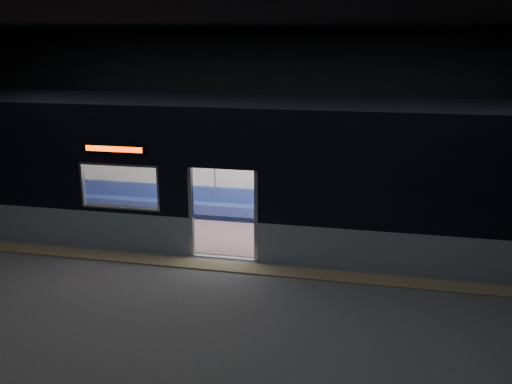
% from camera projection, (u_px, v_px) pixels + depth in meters
% --- Properties ---
extents(station_floor, '(24.00, 14.00, 0.01)m').
position_uv_depth(station_floor, '(210.00, 277.00, 11.12)').
color(station_floor, '#47494C').
rests_on(station_floor, ground).
extents(station_envelope, '(24.00, 14.00, 5.00)m').
position_uv_depth(station_envelope, '(206.00, 97.00, 10.13)').
color(station_envelope, black).
rests_on(station_envelope, station_floor).
extents(tactile_strip, '(22.80, 0.50, 0.03)m').
position_uv_depth(tactile_strip, '(218.00, 266.00, 11.63)').
color(tactile_strip, '#8C7F59').
rests_on(tactile_strip, station_floor).
extents(metro_car, '(18.00, 3.04, 3.35)m').
position_uv_depth(metro_car, '(239.00, 163.00, 13.01)').
color(metro_car, '#8995A3').
rests_on(metro_car, station_floor).
extents(passenger, '(0.41, 0.67, 1.33)m').
position_uv_depth(passenger, '(350.00, 200.00, 13.71)').
color(passenger, black).
rests_on(passenger, metro_car).
extents(handbag, '(0.30, 0.28, 0.12)m').
position_uv_depth(handbag, '(351.00, 207.00, 13.53)').
color(handbag, black).
rests_on(handbag, passenger).
extents(transit_map, '(0.91, 0.03, 0.59)m').
position_uv_depth(transit_map, '(435.00, 176.00, 13.40)').
color(transit_map, white).
rests_on(transit_map, metro_car).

